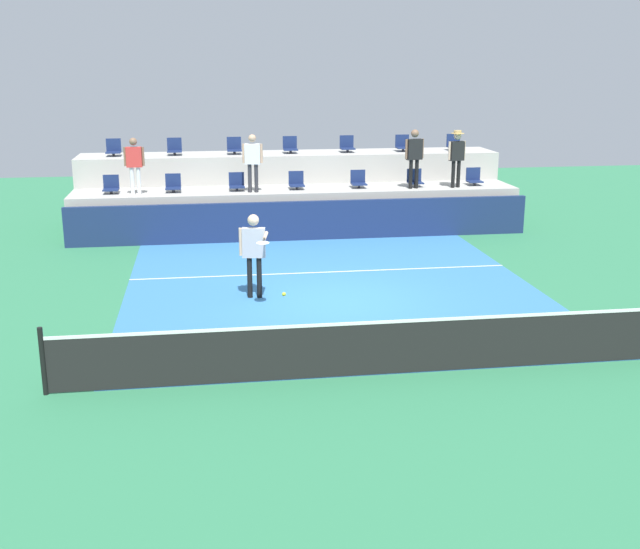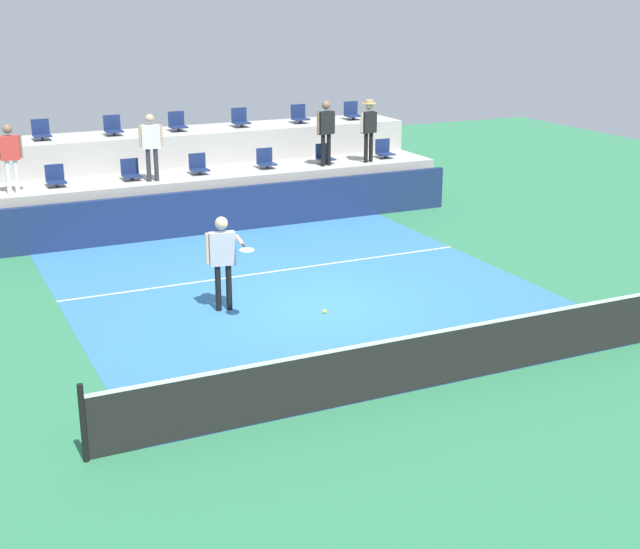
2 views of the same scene
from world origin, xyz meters
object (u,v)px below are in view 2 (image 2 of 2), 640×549
Objects in this scene: stadium_chair_upper_center at (177,123)px; stadium_chair_lower_mid_left at (131,171)px; spectator_leaning_on_rail at (151,141)px; spectator_in_grey at (326,127)px; stadium_chair_lower_center at (198,166)px; stadium_chair_upper_right at (299,115)px; stadium_chair_lower_left at (56,178)px; stadium_chair_upper_mid_left at (113,127)px; stadium_chair_upper_mid_right at (240,119)px; stadium_chair_upper_left at (41,132)px; stadium_chair_lower_far_right at (384,150)px; stadium_chair_upper_far_right at (352,112)px; spectator_with_hat at (369,125)px; stadium_chair_lower_mid_right at (266,160)px; stadium_chair_lower_right at (325,155)px; tennis_player at (223,253)px; tennis_ball at (324,312)px; spectator_in_white at (10,153)px.

stadium_chair_lower_mid_left is at bearing -134.49° from stadium_chair_upper_center.
spectator_leaning_on_rail is 4.71m from spectator_in_grey.
stadium_chair_upper_right is (3.63, 1.80, 0.85)m from stadium_chair_lower_center.
stadium_chair_upper_mid_left reaches higher than stadium_chair_lower_left.
stadium_chair_upper_mid_right is at bearing 35.00° from spectator_leaning_on_rail.
spectator_leaning_on_rail reaches higher than stadium_chair_lower_left.
stadium_chair_upper_left reaches higher than stadium_chair_lower_left.
stadium_chair_upper_mid_left is at bearing 165.82° from stadium_chair_lower_far_right.
stadium_chair_lower_mid_left is at bearing 0.00° from stadium_chair_lower_left.
spectator_with_hat is at bearing -105.78° from stadium_chair_upper_far_right.
stadium_chair_lower_mid_right is 1.00× the size of stadium_chair_upper_far_right.
stadium_chair_upper_center reaches higher than stadium_chair_lower_right.
spectator_leaning_on_rail reaches higher than stadium_chair_upper_left.
stadium_chair_lower_far_right is 0.29× the size of tennis_player.
stadium_chair_lower_far_right is 7.65× the size of tennis_ball.
stadium_chair_lower_mid_left is 5.24m from spectator_in_grey.
stadium_chair_lower_center is 4.14m from stadium_chair_upper_right.
stadium_chair_lower_center is 0.33× the size of spectator_in_white.
spectator_with_hat is at bearing 58.66° from tennis_ball.
spectator_in_white is at bearing -161.16° from stadium_chair_upper_mid_right.
stadium_chair_lower_mid_right is 3.25m from spectator_leaning_on_rail.
spectator_with_hat is (4.68, -2.18, -0.04)m from stadium_chair_upper_center.
stadium_chair_lower_left is 1.00× the size of stadium_chair_upper_far_right.
stadium_chair_upper_right is (7.18, 1.80, 0.85)m from stadium_chair_lower_left.
stadium_chair_lower_center is at bearing -153.61° from stadium_chair_upper_right.
stadium_chair_upper_center is at bearing 89.23° from stadium_chair_lower_center.
stadium_chair_lower_far_right is at bearing -14.18° from stadium_chair_upper_mid_left.
spectator_with_hat is (1.28, 0.00, -0.02)m from spectator_in_grey.
spectator_in_grey reaches higher than stadium_chair_upper_far_right.
stadium_chair_lower_mid_right is 0.29× the size of tennis_player.
spectator_with_hat is at bearing -18.63° from stadium_chair_lower_right.
stadium_chair_lower_far_right is 1.99m from stadium_chair_upper_far_right.
stadium_chair_lower_center is at bearing 0.00° from stadium_chair_lower_left.
stadium_chair_lower_center is at bearing -135.45° from stadium_chair_upper_mid_right.
stadium_chair_upper_center reaches higher than tennis_ball.
stadium_chair_lower_far_right is at bearing -45.31° from stadium_chair_upper_right.
stadium_chair_upper_mid_left is 5.58m from spectator_in_grey.
spectator_in_grey reaches higher than stadium_chair_upper_right.
spectator_in_white is 7.99m from spectator_in_grey.
spectator_in_white is (-6.40, -2.18, -0.12)m from stadium_chair_upper_mid_right.
stadium_chair_upper_center is (3.56, 0.00, 0.00)m from stadium_chair_upper_left.
stadium_chair_lower_mid_left is 7.34m from stadium_chair_upper_far_right.
stadium_chair_upper_mid_right is 3.61m from spectator_with_hat.
spectator_in_white reaches higher than stadium_chair_lower_center.
stadium_chair_lower_right is 7.37m from stadium_chair_upper_left.
spectator_with_hat reaches higher than stadium_chair_lower_right.
stadium_chair_upper_center is at bearing 147.27° from spectator_in_grey.
spectator_leaning_on_rail is at bearing -40.22° from stadium_chair_lower_mid_left.
stadium_chair_upper_far_right is at bearing 61.14° from tennis_ball.
tennis_ball is at bearing -72.92° from spectator_in_white.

